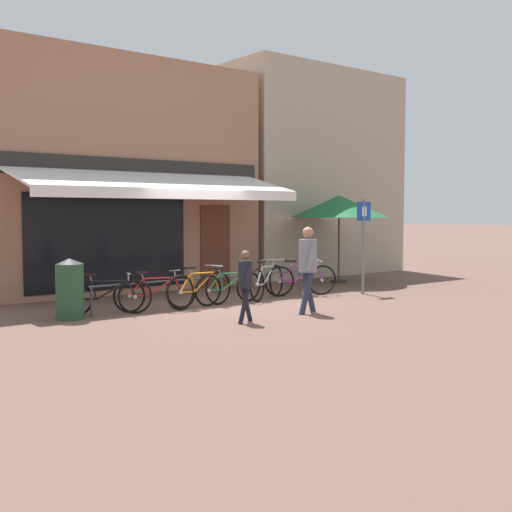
# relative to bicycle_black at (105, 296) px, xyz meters

# --- Properties ---
(ground_plane) EXTENTS (160.00, 160.00, 0.00)m
(ground_plane) POSITION_rel_bicycle_black_xyz_m (2.47, -0.58, -0.36)
(ground_plane) COLOR brown
(shop_front) EXTENTS (7.15, 4.93, 5.63)m
(shop_front) POSITION_rel_bicycle_black_xyz_m (2.08, 4.02, 2.45)
(shop_front) COLOR #9E7056
(shop_front) RESTS_ON ground_plane
(neighbour_building) EXTENTS (5.88, 4.00, 6.25)m
(neighbour_building) POSITION_rel_bicycle_black_xyz_m (8.79, 4.54, 2.77)
(neighbour_building) COLOR tan
(neighbour_building) RESTS_ON ground_plane
(bike_rack_rail) EXTENTS (5.27, 0.04, 0.57)m
(bike_rack_rail) POSITION_rel_bicycle_black_xyz_m (2.33, 0.04, 0.14)
(bike_rack_rail) COLOR #47494F
(bike_rack_rail) RESTS_ON ground_plane
(bicycle_black) EXTENTS (1.67, 0.70, 0.80)m
(bicycle_black) POSITION_rel_bicycle_black_xyz_m (0.00, 0.00, 0.00)
(bicycle_black) COLOR black
(bicycle_black) RESTS_ON ground_plane
(bicycle_red) EXTENTS (1.73, 0.52, 0.80)m
(bicycle_red) POSITION_rel_bicycle_black_xyz_m (1.03, -0.05, -0.01)
(bicycle_red) COLOR black
(bicycle_red) RESTS_ON ground_plane
(bicycle_orange) EXTENTS (1.71, 0.52, 0.85)m
(bicycle_orange) POSITION_rel_bicycle_black_xyz_m (1.93, -0.25, 0.02)
(bicycle_orange) COLOR black
(bicycle_orange) RESTS_ON ground_plane
(bicycle_green) EXTENTS (1.73, 0.52, 0.80)m
(bicycle_green) POSITION_rel_bicycle_black_xyz_m (2.67, -0.22, 0.00)
(bicycle_green) COLOR black
(bicycle_green) RESTS_ON ground_plane
(bicycle_silver) EXTENTS (1.60, 0.87, 0.87)m
(bicycle_silver) POSITION_rel_bicycle_black_xyz_m (3.80, -0.09, 0.03)
(bicycle_silver) COLOR black
(bicycle_silver) RESTS_ON ground_plane
(bicycle_purple) EXTENTS (1.67, 0.81, 0.86)m
(bicycle_purple) POSITION_rel_bicycle_black_xyz_m (4.72, -0.20, 0.02)
(bicycle_purple) COLOR black
(bicycle_purple) RESTS_ON ground_plane
(pedestrian_adult) EXTENTS (0.57, 0.54, 1.66)m
(pedestrian_adult) POSITION_rel_bicycle_black_xyz_m (3.16, -2.12, 0.65)
(pedestrian_adult) COLOR #282D47
(pedestrian_adult) RESTS_ON ground_plane
(pedestrian_child) EXTENTS (0.42, 0.42, 1.27)m
(pedestrian_child) POSITION_rel_bicycle_black_xyz_m (1.58, -2.25, 0.42)
(pedestrian_child) COLOR black
(pedestrian_child) RESTS_ON ground_plane
(litter_bin) EXTENTS (0.51, 0.51, 1.10)m
(litter_bin) POSITION_rel_bicycle_black_xyz_m (-0.69, -0.03, 0.19)
(litter_bin) COLOR #23472D
(litter_bin) RESTS_ON ground_plane
(parking_sign) EXTENTS (0.44, 0.07, 2.22)m
(parking_sign) POSITION_rel_bicycle_black_xyz_m (6.14, -0.80, 1.01)
(parking_sign) COLOR slate
(parking_sign) RESTS_ON ground_plane
(cafe_parasol) EXTENTS (2.64, 2.64, 2.38)m
(cafe_parasol) POSITION_rel_bicycle_black_xyz_m (7.46, 1.30, 1.72)
(cafe_parasol) COLOR #4C3D2D
(cafe_parasol) RESTS_ON ground_plane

